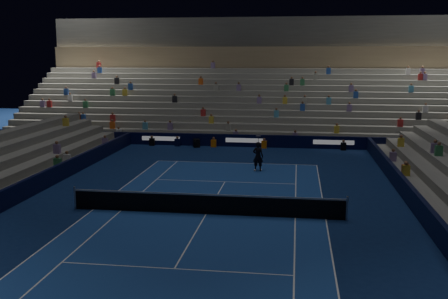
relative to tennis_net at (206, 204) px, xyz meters
The scene contains 9 objects.
ground 0.50m from the tennis_net, ahead, with size 90.00×90.00×0.00m, color #0C1E4A.
court_surface 0.50m from the tennis_net, ahead, with size 10.97×23.77×0.01m, color navy.
sponsor_barrier_far 18.50m from the tennis_net, 90.00° to the left, with size 44.00×0.25×1.00m, color black.
sponsor_barrier_east 9.70m from the tennis_net, ahead, with size 0.25×37.00×1.00m, color black.
sponsor_barrier_west 9.70m from the tennis_net, behind, with size 0.25×37.00×1.00m, color black.
grandstand_main 28.05m from the tennis_net, 90.00° to the left, with size 44.00×15.20×11.20m.
tennis_net is the anchor object (origin of this frame).
tennis_player 9.81m from the tennis_net, 80.11° to the left, with size 0.69×0.45×1.89m, color black.
broadcast_camera 18.19m from the tennis_net, 102.38° to the left, with size 0.67×1.04×0.66m.
Camera 1 is at (4.07, -23.05, 7.28)m, focal length 41.91 mm.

